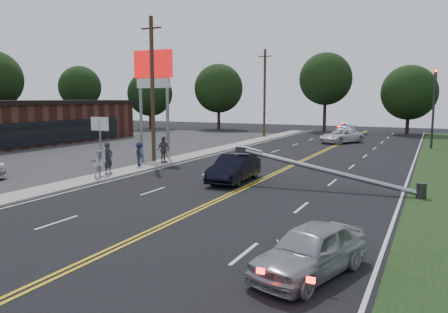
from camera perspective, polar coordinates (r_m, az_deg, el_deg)
The scene contains 23 objects.
ground at distance 16.33m, azimuth -6.65°, elevation -8.38°, with size 120.00×120.00×0.00m, color black.
parking_lot at distance 37.01m, azimuth -24.81°, elevation -0.06°, with size 25.00×60.00×0.01m, color #2D2D2D.
sidewalk at distance 29.04m, azimuth -10.09°, elevation -1.28°, with size 1.80×70.00×0.12m, color #9E9A8F.
centerline_yellow at distance 25.12m, azimuth 5.67°, elevation -2.69°, with size 0.36×80.00×0.00m, color gold.
pylon_sign at distance 33.22m, azimuth -9.22°, elevation 10.11°, with size 3.20×0.35×8.00m.
small_sign at distance 33.85m, azimuth -15.91°, elevation 3.66°, with size 1.60×0.14×3.10m.
traffic_signal at distance 43.22m, azimuth 25.73°, elevation 6.48°, with size 0.28×0.41×7.05m.
fallen_streetlight at distance 21.94m, azimuth 14.20°, elevation -1.98°, with size 9.36×0.44×1.91m.
utility_pole_mid at distance 30.80m, azimuth -9.33°, elevation 8.62°, with size 1.60×0.28×10.00m.
utility_pole_far at distance 50.43m, azimuth 5.32°, elevation 8.24°, with size 1.60×0.28×10.00m.
tree_3 at distance 63.96m, azimuth -18.30°, elevation 8.60°, with size 5.75×5.75×8.92m.
tree_4 at distance 66.05m, azimuth -9.65°, elevation 8.10°, with size 6.63×6.63×8.51m.
tree_5 at distance 64.19m, azimuth -0.70°, elevation 8.88°, with size 7.06×7.06×9.47m.
tree_6 at distance 61.74m, azimuth 13.14°, elevation 9.84°, with size 7.11×7.11×10.68m.
tree_7 at distance 59.68m, azimuth 23.02°, elevation 7.69°, with size 6.83×6.83×8.63m.
crashed_sedan at distance 23.58m, azimuth 1.35°, elevation -1.53°, with size 1.57×4.50×1.48m, color black.
waiting_sedan at distance 11.53m, azimuth 11.23°, elevation -11.91°, with size 1.55×3.85×1.31m, color #9A9DA2.
emergency_a at distance 45.86m, azimuth 15.06°, elevation 2.58°, with size 2.26×4.91×1.36m, color silver.
emergency_b at distance 51.64m, azimuth 15.49°, elevation 3.14°, with size 2.03×5.00×1.45m, color silver.
bystander_a at distance 26.15m, azimuth -14.87°, elevation -0.21°, with size 0.67×0.44×1.85m, color #26252D.
bystander_b at distance 25.09m, azimuth -15.87°, elevation -0.91°, with size 0.76×0.59×1.55m, color #BDBCC1.
bystander_c at distance 28.86m, azimuth -10.97°, elevation 0.31°, with size 1.00×0.57×1.54m, color #1B1E44.
bystander_d at distance 29.94m, azimuth -7.93°, elevation 0.90°, with size 1.06×0.44×1.82m, color #62514E.
Camera 1 is at (8.47, -13.23, 4.47)m, focal length 35.00 mm.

